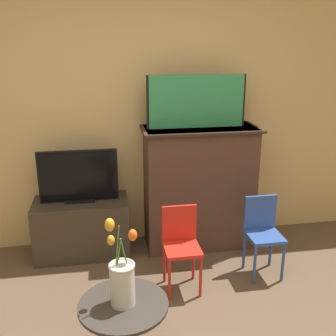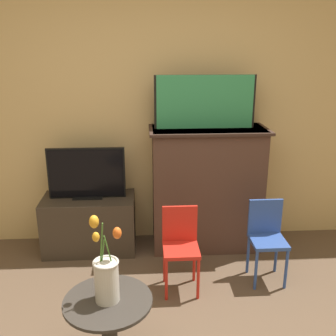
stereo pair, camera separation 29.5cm
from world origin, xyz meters
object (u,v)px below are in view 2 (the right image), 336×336
at_px(vase_tulips, 106,275).
at_px(chair_blue, 267,235).
at_px(painting, 205,102).
at_px(tv_monitor, 87,174).
at_px(chair_red, 180,243).

bearing_deg(vase_tulips, chair_blue, 35.94).
bearing_deg(painting, vase_tulips, -117.53).
height_order(tv_monitor, chair_blue, tv_monitor).
relative_size(painting, chair_blue, 1.33).
height_order(painting, tv_monitor, painting).
bearing_deg(vase_tulips, chair_red, 57.77).
relative_size(chair_red, vase_tulips, 1.28).
relative_size(painting, vase_tulips, 1.71).
distance_m(tv_monitor, vase_tulips, 1.50).
relative_size(tv_monitor, chair_red, 1.04).
bearing_deg(chair_red, vase_tulips, -122.23).
distance_m(painting, vase_tulips, 1.84).
bearing_deg(chair_blue, painting, 126.88).
xyz_separation_m(chair_blue, vase_tulips, (-1.22, -0.89, 0.24)).
bearing_deg(tv_monitor, chair_red, -39.98).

